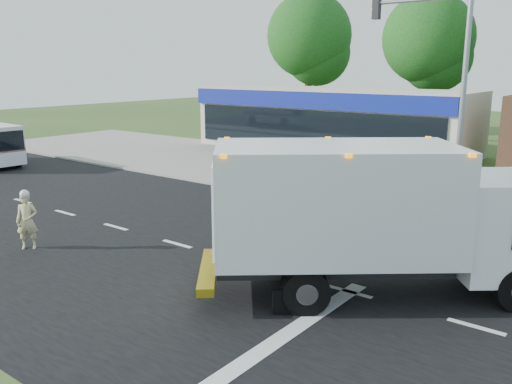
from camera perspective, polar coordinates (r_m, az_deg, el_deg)
ground at (r=15.18m, az=-0.30°, el=-7.75°), size 120.00×120.00×0.00m
road_asphalt at (r=15.18m, az=-0.30°, el=-7.73°), size 60.00×14.00×0.02m
sidewalk at (r=21.92m, az=13.00°, el=-1.36°), size 60.00×2.40×0.12m
parking_apron at (r=27.20m, az=18.16°, el=1.00°), size 60.00×9.00×0.02m
lane_markings at (r=13.42m, az=0.72°, el=-10.55°), size 55.20×7.00×0.01m
ems_box_truck at (r=13.05m, az=12.25°, el=-1.82°), size 8.01×7.19×3.66m
emergency_worker at (r=17.67m, az=-22.96°, el=-2.73°), size 0.73×0.74×1.83m
retail_strip_mall at (r=35.97m, az=8.02°, el=7.56°), size 18.00×6.20×4.00m
traffic_signal_pole at (r=19.85m, az=19.27°, el=11.00°), size 3.51×0.25×8.00m
background_trees at (r=40.55m, az=24.82°, el=14.73°), size 36.77×7.39×12.10m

